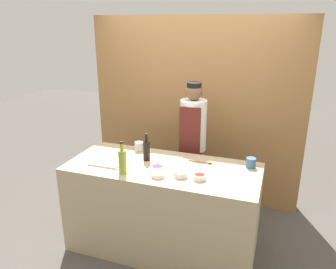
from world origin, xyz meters
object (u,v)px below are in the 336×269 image
at_px(bottle_soy, 147,150).
at_px(bottle_oil, 122,161).
at_px(wooden_spoon, 204,162).
at_px(cutting_board, 107,162).
at_px(sauce_bowl_red, 200,177).
at_px(cup_steel, 139,146).
at_px(sauce_bowl_brown, 158,175).
at_px(sauce_bowl_purple, 157,168).
at_px(sauce_bowl_white, 181,174).
at_px(chef_center, 193,146).
at_px(cup_blue, 251,163).

distance_m(bottle_soy, bottle_oil, 0.37).
bearing_deg(wooden_spoon, cutting_board, -160.20).
xyz_separation_m(sauce_bowl_red, bottle_soy, (-0.63, 0.25, 0.09)).
relative_size(sauce_bowl_red, cup_steel, 1.13).
xyz_separation_m(sauce_bowl_brown, bottle_soy, (-0.25, 0.33, 0.09)).
bearing_deg(sauce_bowl_purple, cutting_board, -178.51).
bearing_deg(sauce_bowl_red, sauce_bowl_white, -179.55).
height_order(bottle_oil, chef_center, chef_center).
bearing_deg(bottle_oil, chef_center, 66.24).
height_order(sauce_bowl_red, chef_center, chef_center).
height_order(sauce_bowl_white, sauce_bowl_red, sauce_bowl_white).
relative_size(bottle_soy, chef_center, 0.17).
height_order(sauce_bowl_purple, chef_center, chef_center).
bearing_deg(cup_blue, cutting_board, -164.69).
xyz_separation_m(bottle_soy, cup_blue, (1.04, 0.17, -0.06)).
relative_size(cup_steel, chef_center, 0.06).
bearing_deg(sauce_bowl_brown, chef_center, 85.16).
bearing_deg(bottle_soy, cup_blue, 9.32).
distance_m(sauce_bowl_brown, cup_steel, 0.69).
bearing_deg(cup_blue, cup_steel, 178.09).
distance_m(sauce_bowl_brown, bottle_oil, 0.36).
height_order(sauce_bowl_purple, bottle_oil, bottle_oil).
xyz_separation_m(sauce_bowl_white, sauce_bowl_brown, (-0.20, -0.07, -0.01)).
height_order(sauce_bowl_white, chef_center, chef_center).
distance_m(sauce_bowl_brown, cutting_board, 0.61).
xyz_separation_m(bottle_soy, chef_center, (0.33, 0.61, -0.14)).
bearing_deg(chef_center, sauce_bowl_red, -70.90).
xyz_separation_m(sauce_bowl_purple, cutting_board, (-0.54, -0.01, -0.01)).
bearing_deg(sauce_bowl_red, cup_steel, 150.14).
bearing_deg(cup_blue, bottle_soy, -170.68).
bearing_deg(chef_center, cup_blue, -31.56).
relative_size(sauce_bowl_white, cup_blue, 1.30).
bearing_deg(bottle_oil, bottle_soy, 74.95).
distance_m(cutting_board, bottle_soy, 0.42).
relative_size(sauce_bowl_white, bottle_soy, 0.44).
bearing_deg(bottle_soy, sauce_bowl_purple, -45.59).
height_order(sauce_bowl_white, sauce_bowl_brown, sauce_bowl_white).
bearing_deg(sauce_bowl_white, cup_steel, 143.56).
height_order(cup_blue, wooden_spoon, cup_blue).
height_order(cup_steel, cup_blue, cup_steel).
distance_m(sauce_bowl_purple, sauce_bowl_brown, 0.14).
bearing_deg(cup_blue, bottle_oil, -155.08).
height_order(cutting_board, wooden_spoon, wooden_spoon).
distance_m(cutting_board, wooden_spoon, 0.99).
bearing_deg(cutting_board, sauce_bowl_purple, 1.49).
distance_m(sauce_bowl_white, sauce_bowl_red, 0.18).
height_order(sauce_bowl_brown, bottle_soy, bottle_soy).
height_order(sauce_bowl_white, cup_steel, cup_steel).
bearing_deg(sauce_bowl_purple, bottle_oil, -150.70).
relative_size(sauce_bowl_white, wooden_spoon, 0.51).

